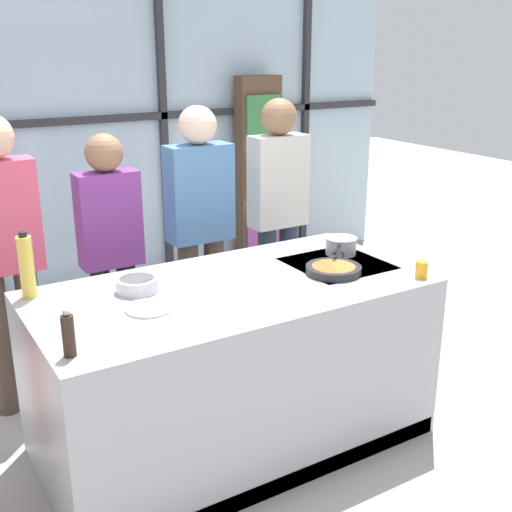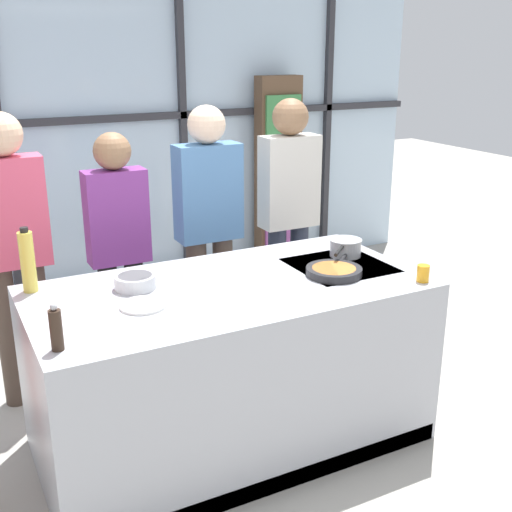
{
  "view_description": "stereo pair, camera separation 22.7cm",
  "coord_description": "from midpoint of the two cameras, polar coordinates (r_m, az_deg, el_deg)",
  "views": [
    {
      "loc": [
        -1.52,
        -2.74,
        2.15
      ],
      "look_at": [
        0.21,
        0.1,
        1.04
      ],
      "focal_mm": 45.0,
      "sensor_mm": 36.0,
      "label": 1
    },
    {
      "loc": [
        -1.32,
        -2.85,
        2.15
      ],
      "look_at": [
        0.21,
        0.1,
        1.04
      ],
      "focal_mm": 45.0,
      "sensor_mm": 36.0,
      "label": 2
    }
  ],
  "objects": [
    {
      "name": "oil_bottle",
      "position": [
        3.39,
        -21.55,
        -0.89
      ],
      "size": [
        0.07,
        0.07,
        0.34
      ],
      "color": "#E0CC4C",
      "rests_on": "demo_island"
    },
    {
      "name": "back_window_wall",
      "position": [
        5.66,
        -16.81,
        10.12
      ],
      "size": [
        6.4,
        0.1,
        2.8
      ],
      "color": "silver",
      "rests_on": "ground_plane"
    },
    {
      "name": "bookshelf",
      "position": [
        6.2,
        -0.83,
        7.15
      ],
      "size": [
        0.43,
        0.19,
        1.86
      ],
      "color": "brown",
      "rests_on": "ground_plane"
    },
    {
      "name": "mixing_bowl",
      "position": [
        3.34,
        -12.45,
        -2.48
      ],
      "size": [
        0.22,
        0.22,
        0.07
      ],
      "color": "silver",
      "rests_on": "demo_island"
    },
    {
      "name": "saucepan",
      "position": [
        3.85,
        5.89,
        0.94
      ],
      "size": [
        0.29,
        0.28,
        0.1
      ],
      "color": "silver",
      "rests_on": "demo_island"
    },
    {
      "name": "frying_pan",
      "position": [
        3.54,
        5.11,
        -1.17
      ],
      "size": [
        0.46,
        0.43,
        0.04
      ],
      "color": "#232326",
      "rests_on": "demo_island"
    },
    {
      "name": "spectator_far_left",
      "position": [
        3.96,
        -23.0,
        0.77
      ],
      "size": [
        0.41,
        0.25,
        1.79
      ],
      "rotation": [
        0.0,
        0.0,
        3.14
      ],
      "color": "#47382D",
      "rests_on": "ground_plane"
    },
    {
      "name": "pepper_grinder",
      "position": [
        2.73,
        -18.67,
        -6.67
      ],
      "size": [
        0.05,
        0.05,
        0.21
      ],
      "color": "#332319",
      "rests_on": "demo_island"
    },
    {
      "name": "spectator_center_right",
      "position": [
        4.3,
        -6.5,
        3.14
      ],
      "size": [
        0.43,
        0.25,
        1.77
      ],
      "rotation": [
        0.0,
        0.0,
        3.14
      ],
      "color": "#47382D",
      "rests_on": "ground_plane"
    },
    {
      "name": "white_plate",
      "position": [
        3.12,
        -11.58,
        -4.61
      ],
      "size": [
        0.23,
        0.23,
        0.01
      ],
      "primitive_type": "cylinder",
      "color": "white",
      "rests_on": "demo_island"
    },
    {
      "name": "spectator_center_left",
      "position": [
        4.11,
        -14.33,
        0.97
      ],
      "size": [
        0.38,
        0.23,
        1.64
      ],
      "rotation": [
        0.0,
        0.0,
        3.14
      ],
      "color": "black",
      "rests_on": "ground_plane"
    },
    {
      "name": "ground_plane",
      "position": [
        3.8,
        -3.77,
        -16.02
      ],
      "size": [
        18.0,
        18.0,
        0.0
      ],
      "primitive_type": "plane",
      "color": "#ADA89E"
    },
    {
      "name": "demo_island",
      "position": [
        3.55,
        -3.9,
        -9.78
      ],
      "size": [
        2.07,
        1.05,
        0.94
      ],
      "color": "#A8AAB2",
      "rests_on": "ground_plane"
    },
    {
      "name": "spectator_far_right",
      "position": [
        4.59,
        0.55,
        4.49
      ],
      "size": [
        0.41,
        0.25,
        1.79
      ],
      "rotation": [
        0.0,
        0.0,
        3.14
      ],
      "color": "#232838",
      "rests_on": "ground_plane"
    },
    {
      "name": "juice_glass_near",
      "position": [
        3.54,
        12.73,
        -1.2
      ],
      "size": [
        0.07,
        0.07,
        0.09
      ],
      "primitive_type": "cylinder",
      "color": "orange",
      "rests_on": "demo_island"
    }
  ]
}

